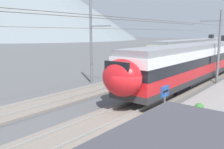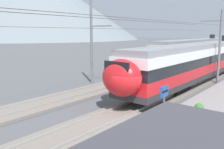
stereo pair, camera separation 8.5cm
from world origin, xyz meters
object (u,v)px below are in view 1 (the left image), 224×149
at_px(potted_plant_by_shelter, 169,110).
at_px(train_far_track, 201,49).
at_px(catenary_mast_far_side, 92,40).
at_px(potted_plant_platform_edge, 199,109).
at_px(train_near_platform, 209,57).
at_px(catenary_mast_mid, 217,45).
at_px(handbag_near_sign, 165,124).
at_px(platform_sign, 165,99).

bearing_deg(potted_plant_by_shelter, train_far_track, 15.84).
xyz_separation_m(catenary_mast_far_side, potted_plant_platform_edge, (-3.83, -11.67, -3.47)).
distance_m(train_near_platform, catenary_mast_mid, 4.10).
height_order(catenary_mast_far_side, potted_plant_by_shelter, catenary_mast_far_side).
height_order(handbag_near_sign, potted_plant_by_shelter, potted_plant_by_shelter).
distance_m(catenary_mast_mid, platform_sign, 14.82).
height_order(catenary_mast_far_side, handbag_near_sign, catenary_mast_far_side).
relative_size(potted_plant_platform_edge, potted_plant_by_shelter, 0.94).
height_order(platform_sign, potted_plant_by_shelter, platform_sign).
distance_m(train_near_platform, platform_sign, 18.34).
bearing_deg(potted_plant_platform_edge, handbag_near_sign, 163.04).
bearing_deg(train_near_platform, catenary_mast_mid, -153.73).
bearing_deg(platform_sign, catenary_mast_far_side, 57.62).
relative_size(train_near_platform, catenary_mast_mid, 0.71).
xyz_separation_m(train_near_platform, train_far_track, (13.39, 5.52, -0.00)).
xyz_separation_m(handbag_near_sign, potted_plant_platform_edge, (2.56, -0.78, 0.27)).
xyz_separation_m(catenary_mast_far_side, potted_plant_by_shelter, (-5.19, -10.49, -3.43)).
distance_m(catenary_mast_mid, potted_plant_platform_edge, 11.99).
relative_size(train_near_platform, potted_plant_platform_edge, 46.22).
height_order(train_near_platform, catenary_mast_far_side, catenary_mast_far_side).
distance_m(platform_sign, potted_plant_by_shelter, 2.31).
distance_m(catenary_mast_far_side, handbag_near_sign, 13.17).
bearing_deg(catenary_mast_mid, catenary_mast_far_side, 128.91).
bearing_deg(handbag_near_sign, train_near_platform, 10.64).
xyz_separation_m(train_near_platform, catenary_mast_far_side, (-10.93, 7.64, 1.94)).
relative_size(train_far_track, catenary_mast_far_side, 0.69).
bearing_deg(platform_sign, handbag_near_sign, 19.92).
distance_m(train_near_platform, potted_plant_by_shelter, 16.44).
bearing_deg(catenary_mast_far_side, catenary_mast_mid, -51.09).
bearing_deg(potted_plant_platform_edge, train_near_platform, 15.29).
height_order(train_near_platform, catenary_mast_mid, catenary_mast_mid).
bearing_deg(handbag_near_sign, catenary_mast_mid, 6.45).
distance_m(potted_plant_platform_edge, potted_plant_by_shelter, 1.81).
distance_m(train_near_platform, potted_plant_platform_edge, 15.38).
distance_m(catenary_mast_mid, potted_plant_by_shelter, 13.12).
distance_m(train_near_platform, catenary_mast_far_side, 13.48).
bearing_deg(train_near_platform, potted_plant_platform_edge, -164.71).
xyz_separation_m(train_far_track, potted_plant_by_shelter, (-29.51, -8.37, -1.49)).
bearing_deg(catenary_mast_far_side, train_near_platform, -34.95).
xyz_separation_m(train_near_platform, handbag_near_sign, (-17.32, -3.25, -1.79)).
relative_size(platform_sign, potted_plant_by_shelter, 2.80).
distance_m(handbag_near_sign, potted_plant_by_shelter, 1.29).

